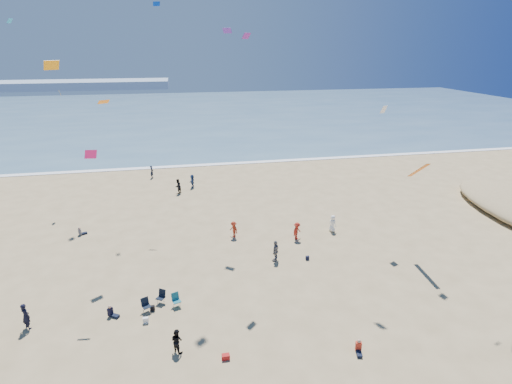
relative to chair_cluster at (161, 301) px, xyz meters
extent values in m
cube|color=#476B84|center=(4.11, 84.39, -0.47)|extent=(220.00, 100.00, 0.06)
cube|color=white|center=(4.11, 34.39, -0.46)|extent=(220.00, 1.20, 0.08)
cube|color=#7A8EA8|center=(-55.89, 159.39, 1.10)|extent=(110.00, 20.00, 3.20)
imported|color=navy|center=(3.26, 24.71, 0.34)|extent=(0.76, 1.61, 1.67)
imported|color=slate|center=(9.20, 4.64, 0.43)|extent=(0.99, 1.16, 1.87)
imported|color=#9C2A16|center=(6.41, 9.72, 0.28)|extent=(1.02, 1.16, 1.56)
imported|color=black|center=(1.03, -4.47, 0.26)|extent=(0.93, 0.93, 1.52)
imported|color=black|center=(1.44, 22.72, 0.41)|extent=(1.08, 1.12, 1.83)
imported|color=#A22417|center=(12.08, 8.12, 0.34)|extent=(1.22, 1.18, 1.67)
imported|color=white|center=(15.95, 9.09, 0.33)|extent=(0.85, 0.96, 1.66)
imported|color=black|center=(-8.31, -0.54, 0.41)|extent=(0.79, 0.76, 1.81)
imported|color=black|center=(-1.95, 29.66, 0.35)|extent=(0.50, 0.68, 1.70)
cube|color=white|center=(-0.97, -1.48, -0.30)|extent=(0.35, 0.20, 0.40)
cube|color=black|center=(-0.60, -0.25, -0.31)|extent=(0.30, 0.22, 0.38)
cube|color=#AF1A19|center=(3.74, -5.65, -0.35)|extent=(0.45, 0.30, 0.30)
cube|color=black|center=(11.88, 4.29, -0.33)|extent=(0.28, 0.18, 0.34)
cube|color=orange|center=(-3.51, 8.66, 12.42)|extent=(0.91, 0.79, 0.31)
cube|color=#781B8D|center=(7.13, 6.15, 17.09)|extent=(0.76, 0.76, 0.41)
cube|color=#FF9A11|center=(-4.81, 1.34, 15.41)|extent=(0.86, 0.70, 0.53)
cube|color=#2294C3|center=(-11.36, 15.83, 18.40)|extent=(0.42, 0.61, 0.38)
cube|color=blue|center=(0.68, 19.46, 20.23)|extent=(0.69, 0.38, 0.42)
cube|color=#ED1852|center=(-3.79, 3.04, 9.77)|extent=(0.78, 0.47, 0.49)
cube|color=#5B29A7|center=(6.74, 13.69, 17.69)|extent=(0.83, 0.70, 0.45)
cube|color=silver|center=(19.62, 8.37, 11.22)|extent=(0.66, 0.52, 0.68)
cube|color=gold|center=(-10.10, 22.57, 11.73)|extent=(0.30, 0.54, 0.55)
cube|color=orange|center=(20.84, 3.95, 6.94)|extent=(0.35, 2.64, 1.87)
camera|label=1|loc=(1.91, -23.86, 16.43)|focal=28.00mm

